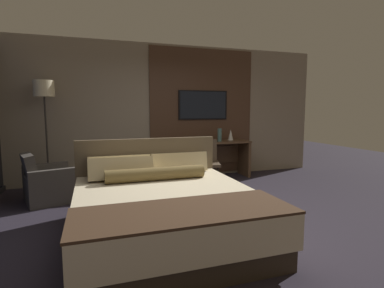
# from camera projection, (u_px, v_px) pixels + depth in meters

# --- Properties ---
(ground_plane) EXTENTS (16.00, 16.00, 0.00)m
(ground_plane) POSITION_uv_depth(u_px,v_px,m) (207.00, 219.00, 4.00)
(ground_plane) COLOR #28232D
(wall_back_tv_panel) EXTENTS (7.20, 0.09, 2.80)m
(wall_back_tv_panel) POSITION_uv_depth(u_px,v_px,m) (168.00, 112.00, 6.32)
(wall_back_tv_panel) COLOR gray
(wall_back_tv_panel) RESTS_ON ground_plane
(bed) EXTENTS (2.00, 2.24, 1.05)m
(bed) POSITION_uv_depth(u_px,v_px,m) (164.00, 209.00, 3.45)
(bed) COLOR #33281E
(bed) RESTS_ON ground_plane
(desk) EXTENTS (1.82, 0.55, 0.79)m
(desk) POSITION_uv_depth(u_px,v_px,m) (207.00, 153.00, 6.38)
(desk) COLOR brown
(desk) RESTS_ON ground_plane
(tv) EXTENTS (1.10, 0.04, 0.62)m
(tv) POSITION_uv_depth(u_px,v_px,m) (203.00, 105.00, 6.47)
(tv) COLOR black
(desk_chair) EXTENTS (0.61, 0.61, 0.89)m
(desk_chair) POSITION_uv_depth(u_px,v_px,m) (205.00, 159.00, 5.66)
(desk_chair) COLOR #4C3D2D
(desk_chair) RESTS_ON ground_plane
(armchair_by_window) EXTENTS (0.88, 0.91, 0.79)m
(armchair_by_window) POSITION_uv_depth(u_px,v_px,m) (48.00, 184.00, 4.77)
(armchair_by_window) COLOR #47423D
(armchair_by_window) RESTS_ON ground_plane
(floor_lamp) EXTENTS (0.34, 0.34, 1.96)m
(floor_lamp) POSITION_uv_depth(u_px,v_px,m) (44.00, 98.00, 5.20)
(floor_lamp) COLOR #282623
(floor_lamp) RESTS_ON ground_plane
(vase_tall) EXTENTS (0.12, 0.12, 0.24)m
(vase_tall) POSITION_uv_depth(u_px,v_px,m) (231.00, 135.00, 6.56)
(vase_tall) COLOR silver
(vase_tall) RESTS_ON desk
(vase_short) EXTENTS (0.09, 0.09, 0.27)m
(vase_short) POSITION_uv_depth(u_px,v_px,m) (220.00, 135.00, 6.30)
(vase_short) COLOR #4C706B
(vase_short) RESTS_ON desk
(book) EXTENTS (0.22, 0.15, 0.03)m
(book) POSITION_uv_depth(u_px,v_px,m) (180.00, 141.00, 6.17)
(book) COLOR navy
(book) RESTS_ON desk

